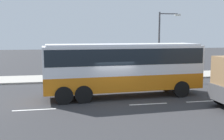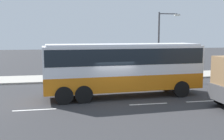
% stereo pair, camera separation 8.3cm
% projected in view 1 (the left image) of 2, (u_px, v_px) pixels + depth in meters
% --- Properties ---
extents(ground_plane, '(120.00, 120.00, 0.00)m').
position_uv_depth(ground_plane, '(113.00, 99.00, 17.84)').
color(ground_plane, '#333335').
extents(sidewalk_curb, '(80.00, 4.00, 0.15)m').
position_uv_depth(sidewalk_curb, '(96.00, 77.00, 26.18)').
color(sidewalk_curb, '#A8A399').
rests_on(sidewalk_curb, ground_plane).
extents(lane_centreline, '(44.66, 0.16, 0.01)m').
position_uv_depth(lane_centreline, '(188.00, 102.00, 16.99)').
color(lane_centreline, white).
rests_on(lane_centreline, ground_plane).
extents(coach_bus, '(10.72, 3.21, 3.57)m').
position_uv_depth(coach_bus, '(123.00, 64.00, 18.29)').
color(coach_bus, orange).
rests_on(coach_bus, ground_plane).
extents(pedestrian_near_curb, '(0.32, 0.32, 1.61)m').
position_uv_depth(pedestrian_near_curb, '(183.00, 67.00, 26.14)').
color(pedestrian_near_curb, brown).
rests_on(pedestrian_near_curb, sidewalk_curb).
extents(street_lamp, '(2.09, 0.24, 6.07)m').
position_uv_depth(street_lamp, '(162.00, 39.00, 25.09)').
color(street_lamp, '#47474C').
rests_on(street_lamp, sidewalk_curb).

